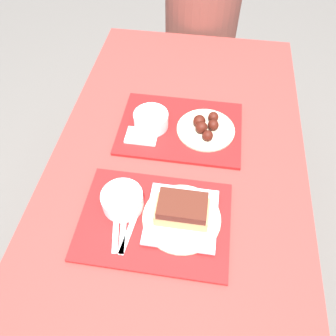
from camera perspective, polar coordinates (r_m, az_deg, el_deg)
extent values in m
plane|color=#605B56|center=(1.78, 0.94, -14.99)|extent=(12.00, 12.00, 0.00)
cube|color=maroon|center=(1.12, 1.44, -0.30)|extent=(0.87, 1.63, 0.04)
cylinder|color=maroon|center=(1.95, -7.06, 11.35)|extent=(0.07, 0.07, 0.73)
cylinder|color=maroon|center=(1.93, 15.50, 8.85)|extent=(0.07, 0.07, 0.73)
cube|color=maroon|center=(2.08, 5.22, 17.55)|extent=(0.83, 0.28, 0.04)
cylinder|color=maroon|center=(2.27, -4.42, 13.48)|extent=(0.06, 0.06, 0.43)
cylinder|color=maroon|center=(2.24, 13.98, 11.44)|extent=(0.06, 0.06, 0.43)
cube|color=red|center=(0.99, -2.31, -9.13)|extent=(0.44, 0.32, 0.01)
cube|color=red|center=(1.21, 2.15, 6.94)|extent=(0.44, 0.32, 0.01)
cylinder|color=white|center=(0.99, -7.93, -5.57)|extent=(0.12, 0.12, 0.06)
cylinder|color=beige|center=(0.97, -8.07, -4.88)|extent=(0.11, 0.11, 0.01)
cylinder|color=beige|center=(0.98, 2.38, -8.67)|extent=(0.23, 0.23, 0.01)
cube|color=silver|center=(0.97, 2.40, -8.44)|extent=(0.21, 0.21, 0.01)
cube|color=tan|center=(0.95, 2.45, -7.68)|extent=(0.15, 0.09, 0.04)
cube|color=#4C1E14|center=(0.92, 2.53, -6.56)|extent=(0.14, 0.09, 0.03)
cube|color=white|center=(0.98, -7.78, -10.09)|extent=(0.04, 0.17, 0.00)
cube|color=white|center=(0.97, -6.50, -10.29)|extent=(0.04, 0.17, 0.00)
cube|color=white|center=(0.98, -9.04, -9.89)|extent=(0.05, 0.17, 0.00)
cube|color=teal|center=(1.01, -0.97, -5.43)|extent=(0.04, 0.03, 0.01)
cylinder|color=white|center=(1.20, -2.96, 8.36)|extent=(0.12, 0.12, 0.06)
cylinder|color=beige|center=(1.18, -3.01, 9.13)|extent=(0.11, 0.11, 0.01)
cylinder|color=beige|center=(1.20, 6.57, 6.67)|extent=(0.21, 0.21, 0.01)
sphere|color=#42140C|center=(1.19, 7.88, 7.44)|extent=(0.04, 0.04, 0.04)
sphere|color=#42140C|center=(1.22, 7.90, 8.78)|extent=(0.04, 0.04, 0.04)
sphere|color=#42140C|center=(1.19, 5.48, 8.13)|extent=(0.05, 0.05, 0.05)
sphere|color=#42140C|center=(1.17, 5.85, 7.05)|extent=(0.04, 0.04, 0.04)
sphere|color=#42140C|center=(1.15, 6.92, 5.63)|extent=(0.04, 0.04, 0.04)
cube|color=white|center=(1.18, -4.62, 5.55)|extent=(0.11, 0.08, 0.01)
cylinder|color=brown|center=(1.95, 5.97, 23.87)|extent=(0.39, 0.39, 0.49)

